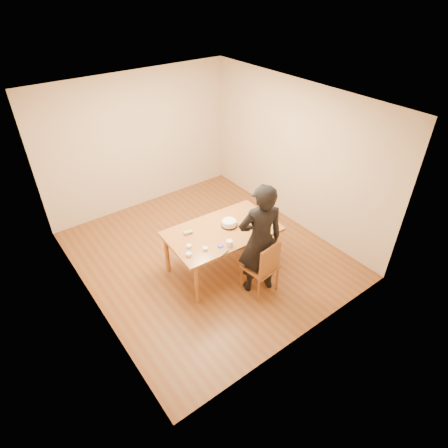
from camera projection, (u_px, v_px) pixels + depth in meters
room_shell at (192, 180)px, 6.10m from camera, size 4.00×4.50×2.70m
dining_table at (222, 231)px, 5.98m from camera, size 1.82×1.15×0.04m
dining_chair at (260, 267)px, 5.71m from camera, size 0.50×0.50×0.04m
cake_plate at (229, 225)px, 6.06m from camera, size 0.26×0.26×0.02m
cake at (229, 223)px, 6.03m from camera, size 0.24×0.24×0.07m
frosting_dome at (229, 220)px, 6.00m from camera, size 0.23×0.23×0.03m
frosting_tub at (229, 243)px, 5.63m from camera, size 0.10×0.10×0.09m
frosting_lid at (220, 246)px, 5.62m from camera, size 0.09×0.09×0.01m
frosting_dollop at (220, 246)px, 5.62m from camera, size 0.04×0.04×0.02m
ramekin_green at (205, 249)px, 5.56m from camera, size 0.08×0.08×0.04m
ramekin_yellow at (189, 246)px, 5.60m from camera, size 0.08×0.08×0.04m
ramekin_multi at (189, 254)px, 5.44m from camera, size 0.09×0.09×0.04m
candy_box_pink at (188, 233)px, 5.88m from camera, size 0.14×0.07×0.02m
candy_box_green at (188, 232)px, 5.87m from camera, size 0.14×0.10×0.02m
spatula at (225, 254)px, 5.48m from camera, size 0.18×0.06×0.01m
person at (260, 240)px, 5.46m from camera, size 0.79×0.66×1.86m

